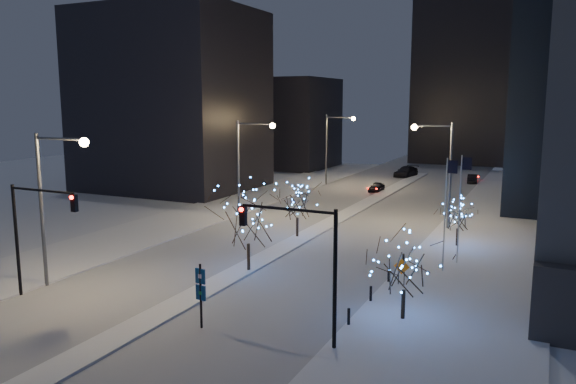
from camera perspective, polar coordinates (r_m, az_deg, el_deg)
The scene contains 25 objects.
ground at distance 32.58m, azimuth -13.98°, elevation -12.66°, with size 160.00×160.00×0.00m, color silver.
road at distance 62.53m, azimuth 6.70°, elevation -1.88°, with size 20.00×130.00×0.02m, color #A4A8B3.
median at distance 57.89m, azimuth 5.11°, elevation -2.68°, with size 2.00×80.00×0.15m, color silver.
east_sidewalk at distance 45.04m, azimuth 18.83°, elevation -6.62°, with size 10.00×90.00×0.15m, color silver.
west_sidewalk at distance 55.94m, azimuth -12.17°, elevation -3.28°, with size 8.00×90.00×0.15m, color silver.
filler_west_near at distance 79.04m, azimuth -11.73°, elevation 9.05°, with size 22.00×18.00×24.00m, color black.
filler_west_far at distance 103.78m, azimuth -0.69°, elevation 7.03°, with size 18.00×16.00×16.00m, color black.
horizon_block at distance 116.33m, azimuth 19.12°, elevation 13.19°, with size 24.00×14.00×42.00m, color black.
street_lamp_w_near at distance 38.37m, azimuth -22.85°, elevation 0.27°, with size 4.40×0.56×10.00m.
street_lamp_w_mid at distance 57.94m, azimuth -4.17°, elevation 3.77°, with size 4.40×0.56×10.00m.
street_lamp_w_far at distance 80.58m, azimuth 4.64°, elevation 5.30°, with size 4.40×0.56×10.00m.
street_lamp_east at distance 54.31m, azimuth 15.26°, elevation 3.05°, with size 3.90×0.56×10.00m.
traffic_signal_west at distance 37.01m, azimuth -24.47°, elevation -2.89°, with size 5.26×0.43×7.00m.
traffic_signal_east at distance 27.37m, azimuth 1.75°, elevation -6.11°, with size 5.26×0.43×7.00m.
flagpoles at distance 41.54m, azimuth 16.48°, elevation -1.13°, with size 1.35×2.60×8.00m.
bollards at distance 36.31m, azimuth 9.35°, elevation -9.19°, with size 0.16×12.16×0.90m.
car_near at distance 75.81m, azimuth 8.97°, elevation 0.50°, with size 1.49×3.69×1.26m, color black.
car_mid at distance 87.47m, azimuth 18.23°, elevation 1.32°, with size 1.37×3.92×1.29m, color black.
car_far at distance 91.57m, azimuth 11.90°, elevation 2.04°, with size 2.32×5.69×1.65m, color black.
holiday_tree_median_near at distance 39.36m, azimuth -4.08°, elevation -2.50°, with size 5.39×5.39×6.22m.
holiday_tree_median_far at distance 49.20m, azimuth 0.95°, elevation -0.91°, with size 4.65×4.65×4.98m.
holiday_tree_plaza_near at distance 31.34m, azimuth 11.75°, elevation -7.12°, with size 5.21×5.21×4.94m.
holiday_tree_plaza_far at distance 48.24m, azimuth 16.92°, elevation -2.22°, with size 3.97×3.97×4.02m.
wayfinding_sign at distance 30.41m, azimuth -8.87°, elevation -9.72°, with size 0.63×0.16×3.55m.
construction_sign at distance 37.54m, azimuth 11.46°, elevation -7.67°, with size 1.06×0.10×1.74m.
Camera 1 is at (19.47, -23.20, 12.01)m, focal length 35.00 mm.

